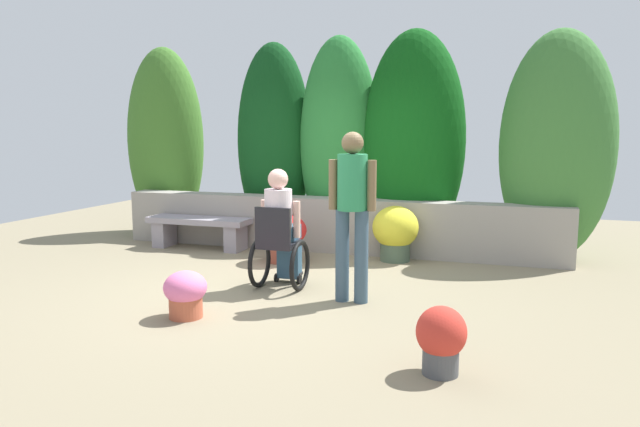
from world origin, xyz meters
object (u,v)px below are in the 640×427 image
at_px(flower_pot_purple_near, 283,235).
at_px(flower_pot_red_accent, 395,232).
at_px(person_standing_companion, 352,205).
at_px(stone_bench, 199,228).
at_px(flower_pot_terracotta_by_wall, 185,293).
at_px(person_in_wheelchair, 280,233).
at_px(flower_pot_small_foreground, 441,338).

relative_size(flower_pot_purple_near, flower_pot_red_accent, 0.87).
bearing_deg(person_standing_companion, flower_pot_purple_near, 143.87).
xyz_separation_m(stone_bench, flower_pot_terracotta_by_wall, (1.51, -2.90, -0.07)).
xyz_separation_m(person_in_wheelchair, person_standing_companion, (0.89, -0.27, 0.38)).
bearing_deg(person_in_wheelchair, flower_pot_purple_near, 114.25).
relative_size(stone_bench, flower_pot_red_accent, 2.09).
distance_m(flower_pot_purple_near, flower_pot_small_foreground, 3.87).
bearing_deg(stone_bench, flower_pot_red_accent, 7.60).
height_order(stone_bench, flower_pot_small_foreground, flower_pot_small_foreground).
bearing_deg(person_standing_companion, person_in_wheelchair, 174.96).
xyz_separation_m(person_in_wheelchair, flower_pot_terracotta_by_wall, (-0.46, -1.24, -0.38)).
height_order(flower_pot_terracotta_by_wall, flower_pot_small_foreground, flower_pot_small_foreground).
bearing_deg(flower_pot_red_accent, person_in_wheelchair, -118.60).
relative_size(person_standing_companion, flower_pot_small_foreground, 3.43).
height_order(person_in_wheelchair, flower_pot_small_foreground, person_in_wheelchair).
bearing_deg(person_standing_companion, flower_pot_small_foreground, -43.22).
bearing_deg(flower_pot_red_accent, person_standing_companion, -91.80).
height_order(stone_bench, flower_pot_red_accent, flower_pot_red_accent).
xyz_separation_m(stone_bench, flower_pot_purple_near, (1.51, -0.44, 0.06)).
xyz_separation_m(flower_pot_purple_near, flower_pot_red_accent, (1.41, 0.52, 0.03)).
bearing_deg(stone_bench, person_standing_companion, -28.04).
xyz_separation_m(flower_pot_purple_near, flower_pot_small_foreground, (2.42, -3.02, -0.10)).
distance_m(person_in_wheelchair, person_standing_companion, 1.00).
xyz_separation_m(person_standing_companion, flower_pot_red_accent, (0.06, 2.01, -0.60)).
height_order(stone_bench, flower_pot_purple_near, flower_pot_purple_near).
relative_size(person_in_wheelchair, person_standing_companion, 0.77).
xyz_separation_m(stone_bench, flower_pot_small_foreground, (3.93, -3.46, -0.04)).
xyz_separation_m(person_standing_companion, flower_pot_purple_near, (-1.34, 1.48, -0.63)).
relative_size(flower_pot_terracotta_by_wall, flower_pot_red_accent, 0.60).
distance_m(person_in_wheelchair, flower_pot_red_accent, 1.99).
relative_size(stone_bench, person_standing_companion, 0.90).
bearing_deg(flower_pot_red_accent, flower_pot_terracotta_by_wall, -115.22).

